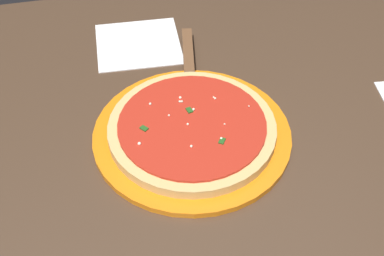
{
  "coord_description": "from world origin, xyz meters",
  "views": [
    {
      "loc": [
        0.16,
        0.58,
        1.37
      ],
      "look_at": [
        0.03,
        0.03,
        0.8
      ],
      "focal_mm": 49.5,
      "sensor_mm": 36.0,
      "label": 1
    }
  ],
  "objects_px": {
    "serving_plate": "(192,135)",
    "napkin_folded_right": "(138,44)",
    "pizza_server": "(188,68)",
    "pizza": "(192,128)"
  },
  "relations": [
    {
      "from": "serving_plate",
      "to": "napkin_folded_right",
      "type": "bearing_deg",
      "value": -79.77
    },
    {
      "from": "serving_plate",
      "to": "napkin_folded_right",
      "type": "xyz_separation_m",
      "value": [
        0.05,
        -0.26,
        -0.0
      ]
    },
    {
      "from": "pizza",
      "to": "serving_plate",
      "type": "bearing_deg",
      "value": 150.41
    },
    {
      "from": "pizza_server",
      "to": "pizza",
      "type": "bearing_deg",
      "value": 80.13
    },
    {
      "from": "pizza_server",
      "to": "napkin_folded_right",
      "type": "bearing_deg",
      "value": -55.61
    },
    {
      "from": "serving_plate",
      "to": "pizza_server",
      "type": "bearing_deg",
      "value": -99.86
    },
    {
      "from": "serving_plate",
      "to": "napkin_folded_right",
      "type": "height_order",
      "value": "serving_plate"
    },
    {
      "from": "napkin_folded_right",
      "to": "pizza_server",
      "type": "bearing_deg",
      "value": 124.39
    },
    {
      "from": "pizza_server",
      "to": "napkin_folded_right",
      "type": "relative_size",
      "value": 1.45
    },
    {
      "from": "pizza_server",
      "to": "napkin_folded_right",
      "type": "xyz_separation_m",
      "value": [
        0.07,
        -0.11,
        -0.01
      ]
    }
  ]
}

